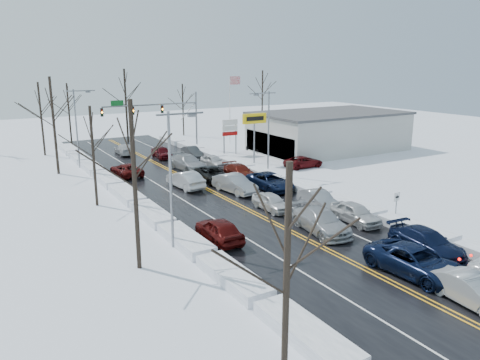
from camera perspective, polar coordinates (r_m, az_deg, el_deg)
ground at (r=38.77m, az=1.22°, el=-3.78°), size 160.00×160.00×0.00m
road_surface at (r=40.40m, az=-0.27°, el=-3.02°), size 14.00×84.00×0.01m
snow_bank_left at (r=37.34m, az=-10.43°, el=-4.74°), size 1.75×72.00×0.66m
snow_bank_right at (r=44.56m, az=8.20°, el=-1.52°), size 1.75×72.00×0.66m
traffic_signal_mast at (r=63.91m, az=-9.50°, el=8.18°), size 13.28×0.39×8.00m
tires_plus_sign at (r=56.44m, az=1.77°, el=7.09°), size 3.20×0.34×6.00m
used_vehicles_sign at (r=61.77m, az=-1.24°, el=6.15°), size 2.20×0.22×4.65m
speed_limit_sign at (r=37.63m, az=18.54°, el=-2.50°), size 0.55×0.09×2.35m
flagpole at (r=70.69m, az=-1.13°, el=9.30°), size 1.87×1.20×10.00m
dealership_building at (r=66.38m, az=10.75°, el=5.89°), size 20.40×12.40×5.30m
streetlight_ne at (r=50.22m, az=3.31°, el=6.56°), size 3.20×0.25×9.00m
streetlight_sw at (r=30.26m, az=-8.14°, el=1.34°), size 3.20×0.25×9.00m
streetlight_nw at (r=56.83m, az=-19.16°, el=6.69°), size 3.20×0.25×9.00m
tree_left_a at (r=15.23m, az=5.80°, el=-7.77°), size 3.60×3.60×9.00m
tree_left_b at (r=27.01m, az=-12.91°, el=3.21°), size 4.00×4.00×10.00m
tree_left_c at (r=40.78m, az=-17.60°, el=5.03°), size 3.40×3.40×8.50m
tree_left_d at (r=54.16m, az=-21.92°, el=8.28°), size 4.20×4.20×10.50m
tree_left_e at (r=66.11m, az=-23.21°, el=8.45°), size 3.80×3.80×9.50m
tree_far_b at (r=73.78m, az=-20.22°, el=8.93°), size 3.60×3.60×9.00m
tree_far_c at (r=73.65m, az=-13.81°, el=10.47°), size 4.40×4.40×11.00m
tree_far_d at (r=78.64m, az=-7.00°, el=9.70°), size 3.40×3.40×8.50m
tree_far_e at (r=86.63m, az=2.75°, el=11.12°), size 4.20×4.20×10.50m
queued_car_1 at (r=27.22m, az=26.38°, el=-13.48°), size 2.01×4.81×1.54m
queued_car_2 at (r=29.41m, az=20.48°, el=-10.77°), size 3.14×6.17×1.67m
queued_car_3 at (r=34.62m, az=9.79°, el=-6.24°), size 3.06×5.96×1.65m
queued_car_4 at (r=39.05m, az=3.86°, el=-3.68°), size 1.71×4.19×1.42m
queued_car_5 at (r=44.17m, az=-0.63°, el=-1.52°), size 2.46×5.32×1.69m
queued_car_6 at (r=48.18m, az=-3.27°, el=-0.21°), size 2.85×5.56×1.50m
queued_car_7 at (r=53.75m, az=-6.36°, el=1.25°), size 2.92×6.04×1.70m
queued_car_8 at (r=60.77m, az=-9.47°, el=2.65°), size 1.99×4.56×1.53m
queued_car_11 at (r=32.70m, az=21.68°, el=-8.33°), size 2.60×5.58×1.58m
queued_car_12 at (r=37.01m, az=13.83°, el=-5.09°), size 2.06×4.66×1.56m
queued_car_13 at (r=39.87m, az=9.52°, el=-3.47°), size 2.18×4.80×1.53m
queued_car_14 at (r=45.41m, az=3.68°, el=-1.11°), size 2.75×5.70×1.57m
queued_car_15 at (r=49.68m, az=-0.01°, el=0.26°), size 2.01×4.89×1.42m
queued_car_16 at (r=54.85m, az=-3.22°, el=1.58°), size 1.95×4.28×1.42m
queued_car_17 at (r=60.75m, az=-5.85°, el=2.77°), size 1.49×4.21×1.38m
oncoming_car_0 at (r=46.03m, az=-6.64°, el=-0.96°), size 2.14×5.18×1.67m
oncoming_car_1 at (r=51.96m, az=-13.64°, el=0.48°), size 2.74×5.15×1.38m
oncoming_car_2 at (r=64.16m, az=-13.86°, el=3.04°), size 2.34×5.01×1.42m
oncoming_car_3 at (r=32.53m, az=-2.56°, el=-7.40°), size 2.06×4.83×1.63m
parked_car_0 at (r=55.16m, az=7.74°, el=1.54°), size 4.77×2.20×1.33m
parked_car_1 at (r=61.37m, az=6.70°, el=2.86°), size 2.66×5.36×1.50m
parked_car_2 at (r=64.48m, az=2.19°, el=3.50°), size 1.80×4.43×1.51m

